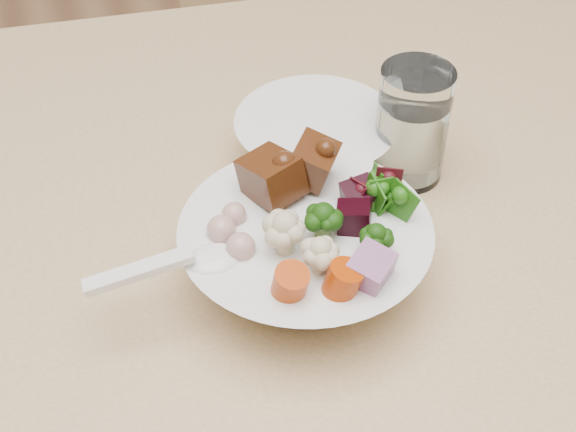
{
  "coord_description": "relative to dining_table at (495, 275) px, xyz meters",
  "views": [
    {
      "loc": [
        -0.12,
        -0.39,
        1.35
      ],
      "look_at": [
        0.03,
        0.09,
        0.88
      ],
      "focal_mm": 50.0,
      "sensor_mm": 36.0,
      "label": 1
    }
  ],
  "objects": [
    {
      "name": "soup_spoon",
      "position": [
        -0.32,
        -0.03,
        0.15
      ],
      "size": [
        0.13,
        0.04,
        0.03
      ],
      "rotation": [
        0.0,
        0.0,
        -0.02
      ],
      "color": "white",
      "rests_on": "food_bowl"
    },
    {
      "name": "food_bowl",
      "position": [
        -0.22,
        -0.01,
        0.12
      ],
      "size": [
        0.22,
        0.22,
        0.12
      ],
      "color": "white",
      "rests_on": "dining_table"
    },
    {
      "name": "chair_far",
      "position": [
        -0.01,
        0.67,
        -0.23
      ],
      "size": [
        0.52,
        0.52,
        0.88
      ],
      "rotation": [
        0.0,
        0.0,
        -0.34
      ],
      "color": "tan",
      "rests_on": "ground"
    },
    {
      "name": "side_bowl",
      "position": [
        -0.16,
        0.14,
        0.11
      ],
      "size": [
        0.17,
        0.17,
        0.06
      ],
      "primitive_type": null,
      "color": "white",
      "rests_on": "dining_table"
    },
    {
      "name": "water_glass",
      "position": [
        -0.07,
        0.09,
        0.14
      ],
      "size": [
        0.07,
        0.07,
        0.12
      ],
      "color": "white",
      "rests_on": "dining_table"
    },
    {
      "name": "dining_table",
      "position": [
        0.0,
        0.0,
        0.0
      ],
      "size": [
        1.81,
        1.11,
        0.81
      ],
      "rotation": [
        0.0,
        0.0,
        -0.08
      ],
      "color": "#DDB382",
      "rests_on": "ground"
    }
  ]
}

